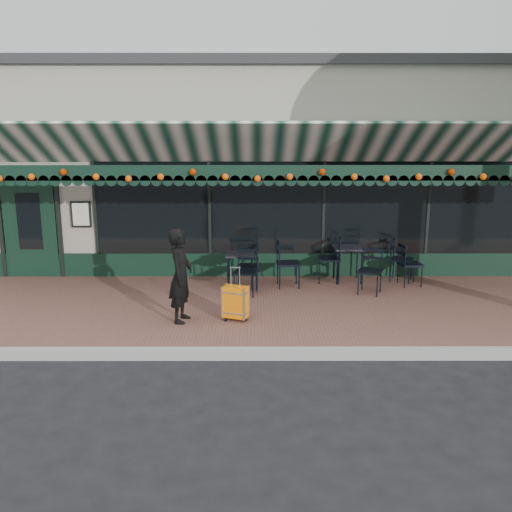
{
  "coord_description": "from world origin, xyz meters",
  "views": [
    {
      "loc": [
        -0.05,
        -7.33,
        3.15
      ],
      "look_at": [
        -0.03,
        1.6,
        1.13
      ],
      "focal_mm": 38.0,
      "sensor_mm": 36.0,
      "label": 1
    }
  ],
  "objects_px": {
    "chair_a_right": "(402,260)",
    "chair_b_right": "(288,264)",
    "cafe_table_a": "(348,250)",
    "suitcase": "(235,303)",
    "chair_b_front": "(246,272)",
    "chair_a_extra": "(410,264)",
    "cafe_table_b": "(240,257)",
    "chair_a_left": "(329,259)",
    "chair_a_front": "(370,271)",
    "chair_b_left": "(248,267)",
    "woman": "(181,276)"
  },
  "relations": [
    {
      "from": "chair_b_left",
      "to": "chair_a_right",
      "type": "bearing_deg",
      "value": 101.24
    },
    {
      "from": "chair_a_extra",
      "to": "woman",
      "type": "bearing_deg",
      "value": 108.71
    },
    {
      "from": "chair_b_left",
      "to": "chair_a_front",
      "type": "bearing_deg",
      "value": 82.46
    },
    {
      "from": "chair_a_right",
      "to": "chair_b_right",
      "type": "distance_m",
      "value": 2.41
    },
    {
      "from": "chair_a_right",
      "to": "chair_b_right",
      "type": "xyz_separation_m",
      "value": [
        -2.37,
        -0.42,
        0.02
      ]
    },
    {
      "from": "chair_a_right",
      "to": "chair_b_left",
      "type": "xyz_separation_m",
      "value": [
        -3.18,
        -0.5,
        -0.02
      ]
    },
    {
      "from": "chair_a_front",
      "to": "chair_b_left",
      "type": "relative_size",
      "value": 1.01
    },
    {
      "from": "cafe_table_a",
      "to": "suitcase",
      "type": "bearing_deg",
      "value": -132.8
    },
    {
      "from": "chair_a_extra",
      "to": "chair_b_front",
      "type": "distance_m",
      "value": 3.37
    },
    {
      "from": "woman",
      "to": "cafe_table_b",
      "type": "bearing_deg",
      "value": -15.59
    },
    {
      "from": "cafe_table_a",
      "to": "chair_b_right",
      "type": "xyz_separation_m",
      "value": [
        -1.25,
        -0.42,
        -0.18
      ]
    },
    {
      "from": "chair_a_right",
      "to": "chair_b_front",
      "type": "distance_m",
      "value": 3.36
    },
    {
      "from": "chair_a_left",
      "to": "chair_b_right",
      "type": "relative_size",
      "value": 1.02
    },
    {
      "from": "chair_b_right",
      "to": "chair_b_left",
      "type": "bearing_deg",
      "value": 92.45
    },
    {
      "from": "chair_a_extra",
      "to": "cafe_table_b",
      "type": "bearing_deg",
      "value": 84.47
    },
    {
      "from": "cafe_table_a",
      "to": "chair_b_left",
      "type": "relative_size",
      "value": 0.85
    },
    {
      "from": "cafe_table_b",
      "to": "chair_b_right",
      "type": "bearing_deg",
      "value": 1.58
    },
    {
      "from": "chair_a_left",
      "to": "chair_b_front",
      "type": "bearing_deg",
      "value": -54.34
    },
    {
      "from": "cafe_table_a",
      "to": "chair_a_front",
      "type": "distance_m",
      "value": 0.98
    },
    {
      "from": "chair_a_left",
      "to": "suitcase",
      "type": "bearing_deg",
      "value": -31.07
    },
    {
      "from": "cafe_table_b",
      "to": "chair_a_extra",
      "type": "distance_m",
      "value": 3.43
    },
    {
      "from": "chair_a_left",
      "to": "chair_a_front",
      "type": "height_order",
      "value": "chair_a_left"
    },
    {
      "from": "chair_b_left",
      "to": "suitcase",
      "type": "bearing_deg",
      "value": -3.08
    },
    {
      "from": "chair_b_right",
      "to": "chair_b_front",
      "type": "distance_m",
      "value": 1.01
    },
    {
      "from": "cafe_table_a",
      "to": "chair_a_extra",
      "type": "relative_size",
      "value": 0.84
    },
    {
      "from": "chair_a_extra",
      "to": "chair_b_left",
      "type": "relative_size",
      "value": 1.0
    },
    {
      "from": "cafe_table_b",
      "to": "chair_a_extra",
      "type": "xyz_separation_m",
      "value": [
        3.43,
        0.12,
        -0.19
      ]
    },
    {
      "from": "cafe_table_b",
      "to": "chair_a_front",
      "type": "distance_m",
      "value": 2.54
    },
    {
      "from": "chair_a_extra",
      "to": "chair_b_left",
      "type": "height_order",
      "value": "chair_a_extra"
    },
    {
      "from": "chair_a_left",
      "to": "cafe_table_b",
      "type": "bearing_deg",
      "value": -70.91
    },
    {
      "from": "chair_a_right",
      "to": "chair_b_left",
      "type": "bearing_deg",
      "value": 121.92
    },
    {
      "from": "chair_a_left",
      "to": "chair_a_front",
      "type": "bearing_deg",
      "value": 44.91
    },
    {
      "from": "woman",
      "to": "chair_b_right",
      "type": "bearing_deg",
      "value": -33.9
    },
    {
      "from": "cafe_table_a",
      "to": "chair_b_front",
      "type": "relative_size",
      "value": 0.83
    },
    {
      "from": "chair_b_right",
      "to": "cafe_table_b",
      "type": "bearing_deg",
      "value": 88.03
    },
    {
      "from": "woman",
      "to": "cafe_table_b",
      "type": "distance_m",
      "value": 2.21
    },
    {
      "from": "chair_b_right",
      "to": "chair_b_front",
      "type": "height_order",
      "value": "chair_b_right"
    },
    {
      "from": "chair_a_left",
      "to": "chair_a_right",
      "type": "height_order",
      "value": "chair_a_left"
    },
    {
      "from": "suitcase",
      "to": "chair_a_right",
      "type": "bearing_deg",
      "value": 56.22
    },
    {
      "from": "cafe_table_a",
      "to": "cafe_table_b",
      "type": "relative_size",
      "value": 1.05
    },
    {
      "from": "woman",
      "to": "chair_a_right",
      "type": "height_order",
      "value": "woman"
    },
    {
      "from": "cafe_table_a",
      "to": "chair_b_right",
      "type": "bearing_deg",
      "value": -161.42
    },
    {
      "from": "woman",
      "to": "chair_b_left",
      "type": "bearing_deg",
      "value": -19.87
    },
    {
      "from": "cafe_table_a",
      "to": "chair_a_left",
      "type": "bearing_deg",
      "value": -171.62
    },
    {
      "from": "chair_a_front",
      "to": "chair_b_left",
      "type": "bearing_deg",
      "value": -166.63
    },
    {
      "from": "chair_a_front",
      "to": "chair_b_right",
      "type": "height_order",
      "value": "chair_b_right"
    },
    {
      "from": "woman",
      "to": "chair_b_left",
      "type": "relative_size",
      "value": 1.78
    },
    {
      "from": "suitcase",
      "to": "chair_a_left",
      "type": "height_order",
      "value": "chair_a_left"
    },
    {
      "from": "suitcase",
      "to": "cafe_table_b",
      "type": "xyz_separation_m",
      "value": [
        0.02,
        1.97,
        0.32
      ]
    },
    {
      "from": "cafe_table_a",
      "to": "woman",
      "type": "bearing_deg",
      "value": -141.69
    }
  ]
}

